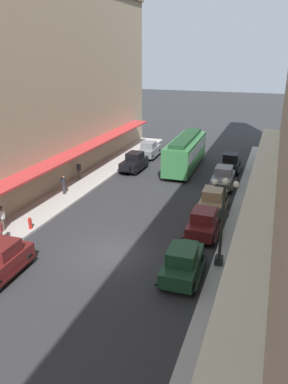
# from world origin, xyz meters

# --- Properties ---
(ground_plane) EXTENTS (200.00, 200.00, 0.00)m
(ground_plane) POSITION_xyz_m (0.00, 0.00, 0.00)
(ground_plane) COLOR #2D2D30
(sidewalk_left) EXTENTS (3.00, 60.00, 0.15)m
(sidewalk_left) POSITION_xyz_m (-7.50, 0.00, 0.07)
(sidewalk_left) COLOR #B7B5AD
(sidewalk_left) RESTS_ON ground
(sidewalk_right) EXTENTS (3.00, 60.00, 0.15)m
(sidewalk_right) POSITION_xyz_m (7.50, 0.00, 0.07)
(sidewalk_right) COLOR #B7B5AD
(sidewalk_right) RESTS_ON ground
(parked_car_0) EXTENTS (2.30, 4.31, 1.84)m
(parked_car_0) POSITION_xyz_m (4.70, -0.92, 0.94)
(parked_car_0) COLOR #193D23
(parked_car_0) RESTS_ON ground
(parked_car_1) EXTENTS (2.24, 4.30, 1.84)m
(parked_car_1) POSITION_xyz_m (-4.89, 21.17, 0.94)
(parked_car_1) COLOR slate
(parked_car_1) RESTS_ON ground
(parked_car_2) EXTENTS (2.17, 4.27, 1.84)m
(parked_car_2) POSITION_xyz_m (4.59, 18.90, 0.94)
(parked_car_2) COLOR black
(parked_car_2) RESTS_ON ground
(parked_car_3) EXTENTS (2.17, 4.27, 1.84)m
(parked_car_3) POSITION_xyz_m (4.61, 14.03, 0.94)
(parked_car_3) COLOR slate
(parked_car_3) RESTS_ON ground
(parked_car_4) EXTENTS (2.30, 4.32, 1.84)m
(parked_car_4) POSITION_xyz_m (-4.54, -4.10, 0.94)
(parked_car_4) COLOR #591919
(parked_car_4) RESTS_ON ground
(parked_car_5) EXTENTS (2.18, 4.28, 1.84)m
(parked_car_5) POSITION_xyz_m (4.80, 4.36, 0.94)
(parked_car_5) COLOR #591919
(parked_car_5) RESTS_ON ground
(parked_car_6) EXTENTS (2.22, 4.29, 1.84)m
(parked_car_6) POSITION_xyz_m (4.68, 8.45, 0.94)
(parked_car_6) COLOR #997F5B
(parked_car_6) RESTS_ON ground
(parked_car_7) EXTENTS (2.20, 4.28, 1.84)m
(parked_car_7) POSITION_xyz_m (-4.69, 15.91, 0.94)
(parked_car_7) COLOR black
(parked_car_7) RESTS_ON ground
(streetcar) EXTENTS (2.74, 9.66, 3.46)m
(streetcar) POSITION_xyz_m (0.10, 18.17, 1.90)
(streetcar) COLOR #33723F
(streetcar) RESTS_ON ground
(lamp_post_with_clock) EXTENTS (1.42, 0.44, 5.16)m
(lamp_post_with_clock) POSITION_xyz_m (6.40, 0.77, 2.99)
(lamp_post_with_clock) COLOR black
(lamp_post_with_clock) RESTS_ON sidewalk_right
(fire_hydrant) EXTENTS (0.24, 0.24, 0.82)m
(fire_hydrant) POSITION_xyz_m (-6.35, 0.88, 0.56)
(fire_hydrant) COLOR #B21E19
(fire_hydrant) RESTS_ON sidewalk_left
(pedestrian_0) EXTENTS (0.36, 0.28, 1.67)m
(pedestrian_0) POSITION_xyz_m (-6.76, -1.51, 1.01)
(pedestrian_0) COLOR #4C4238
(pedestrian_0) RESTS_ON sidewalk_left
(pedestrian_1) EXTENTS (0.36, 0.28, 1.67)m
(pedestrian_1) POSITION_xyz_m (7.68, 11.70, 1.01)
(pedestrian_1) COLOR #4C4238
(pedestrian_1) RESTS_ON sidewalk_right
(pedestrian_2) EXTENTS (0.36, 0.24, 1.64)m
(pedestrian_2) POSITION_xyz_m (-8.43, 11.26, 0.99)
(pedestrian_2) COLOR #4C4238
(pedestrian_2) RESTS_ON sidewalk_left
(pedestrian_3) EXTENTS (0.36, 0.24, 1.64)m
(pedestrian_3) POSITION_xyz_m (7.18, 5.45, 0.99)
(pedestrian_3) COLOR slate
(pedestrian_3) RESTS_ON sidewalk_right
(pedestrian_4) EXTENTS (0.36, 0.28, 1.67)m
(pedestrian_4) POSITION_xyz_m (-7.93, 0.07, 1.01)
(pedestrian_4) COLOR #4C4238
(pedestrian_4) RESTS_ON sidewalk_left
(pedestrian_5) EXTENTS (0.36, 0.24, 1.64)m
(pedestrian_5) POSITION_xyz_m (-7.65, 7.30, 0.99)
(pedestrian_5) COLOR #2D2D33
(pedestrian_5) RESTS_ON sidewalk_left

